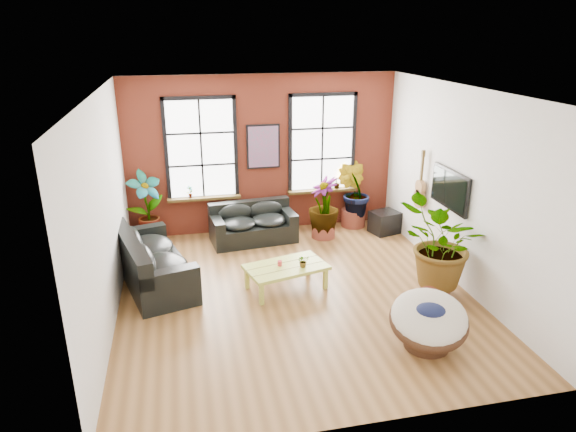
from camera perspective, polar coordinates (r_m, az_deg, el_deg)
The scene contains 19 objects.
room at distance 8.56m, azimuth 0.64°, elevation 2.09°, with size 6.04×6.54×3.54m.
sofa_back at distance 11.23m, azimuth -3.95°, elevation -0.89°, with size 1.89×1.07×0.83m.
sofa_left at distance 9.63m, azimuth -15.05°, elevation -4.94°, with size 1.60×2.57×0.95m.
coffee_table at distance 9.13m, azimuth -0.21°, elevation -5.83°, with size 1.56×1.13×0.54m.
papasan_chair at distance 7.82m, azimuth 15.37°, elevation -11.14°, with size 1.45×1.45×0.85m.
poster at distance 11.39m, azimuth -2.76°, elevation 7.71°, with size 0.74×0.06×0.98m.
tv_wall_unit at distance 10.05m, azimuth 16.60°, elevation 2.77°, with size 0.13×1.86×1.20m.
media_box at distance 11.87m, azimuth 10.68°, elevation -0.68°, with size 0.71×0.64×0.50m.
pot_back_left at distance 11.53m, azimuth -15.02°, elevation -2.06°, with size 0.61×0.61×0.35m.
pot_back_right at distance 12.18m, azimuth 7.26°, elevation -0.18°, with size 0.61×0.61×0.40m.
pot_right_wall at distance 9.36m, azimuth 16.07°, elevation -7.49°, with size 0.57×0.57×0.37m.
pot_mid at distance 11.46m, azimuth 3.95°, elevation -1.44°, with size 0.59×0.59×0.38m.
floor_plant_back_left at distance 11.27m, azimuth -15.44°, elevation 1.23°, with size 0.77×0.52×1.47m, color #224211.
floor_plant_back_right at distance 11.96m, azimuth 7.27°, elevation 2.67°, with size 0.76×0.61×1.38m, color #224211.
floor_plant_right_wall at distance 9.06m, azimuth 16.71°, elevation -3.15°, with size 1.42×1.23×1.58m, color #224211.
floor_plant_mid at distance 11.26m, azimuth 4.01°, elevation 1.24°, with size 0.70×0.70×1.24m, color #224211.
table_plant at distance 9.03m, azimuth 1.71°, elevation -5.02°, with size 0.20×0.17×0.22m, color #224211.
sill_plant_left at distance 11.43m, azimuth -10.83°, elevation 2.67°, with size 0.14×0.10×0.27m, color #224211.
sill_plant_right at distance 11.96m, azimuth 5.43°, elevation 3.72°, with size 0.15×0.15×0.27m, color #224211.
Camera 1 is at (-1.81, -7.79, 4.40)m, focal length 32.00 mm.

